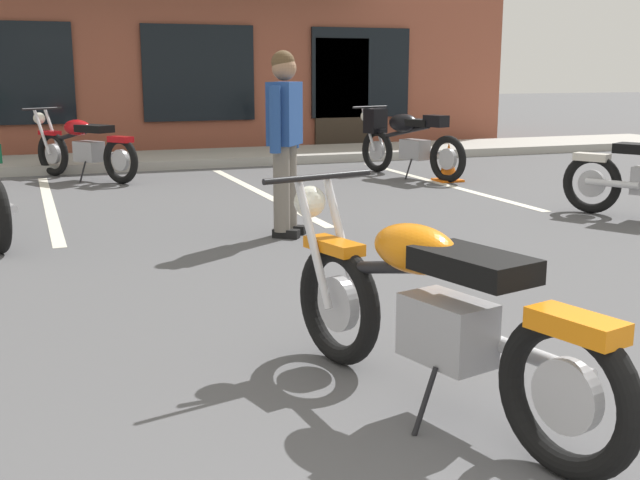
% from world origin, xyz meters
% --- Properties ---
extents(ground_plane, '(80.00, 80.00, 0.00)m').
position_xyz_m(ground_plane, '(0.00, 3.94, 0.00)').
color(ground_plane, '#515154').
extents(sidewalk_kerb, '(22.00, 1.80, 0.14)m').
position_xyz_m(sidewalk_kerb, '(0.00, 12.24, 0.07)').
color(sidewalk_kerb, '#A8A59E').
rests_on(sidewalk_kerb, ground_plane).
extents(brick_storefront_building, '(15.89, 6.64, 4.13)m').
position_xyz_m(brick_storefront_building, '(0.00, 16.50, 2.07)').
color(brick_storefront_building, brown).
rests_on(brick_storefront_building, ground_plane).
extents(painted_stall_lines, '(7.66, 4.80, 0.01)m').
position_xyz_m(painted_stall_lines, '(-0.00, 8.64, 0.00)').
color(painted_stall_lines, silver).
rests_on(painted_stall_lines, ground_plane).
extents(motorcycle_foreground_classic, '(0.89, 2.07, 0.98)m').
position_xyz_m(motorcycle_foreground_classic, '(0.14, 2.19, 0.46)').
color(motorcycle_foreground_classic, black).
rests_on(motorcycle_foreground_classic, ground_plane).
extents(motorcycle_silver_naked, '(0.96, 2.05, 0.98)m').
position_xyz_m(motorcycle_silver_naked, '(3.67, 9.45, 0.53)').
color(motorcycle_silver_naked, black).
rests_on(motorcycle_silver_naked, ground_plane).
extents(motorcycle_green_cafe_racer, '(1.42, 1.83, 0.98)m').
position_xyz_m(motorcycle_green_cafe_racer, '(-0.69, 10.70, 0.46)').
color(motorcycle_green_cafe_racer, black).
rests_on(motorcycle_green_cafe_racer, ground_plane).
extents(person_in_shorts_foreground, '(0.45, 0.54, 1.68)m').
position_xyz_m(person_in_shorts_foreground, '(0.73, 6.06, 0.95)').
color(person_in_shorts_foreground, black).
rests_on(person_in_shorts_foreground, ground_plane).
extents(traffic_cone, '(0.34, 0.34, 0.53)m').
position_xyz_m(traffic_cone, '(3.98, 8.76, 0.26)').
color(traffic_cone, orange).
rests_on(traffic_cone, ground_plane).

